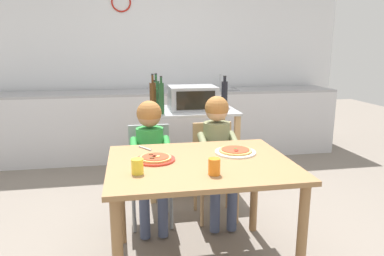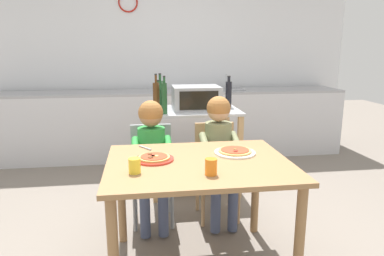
{
  "view_description": "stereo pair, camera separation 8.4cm",
  "coord_description": "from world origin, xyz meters",
  "px_view_note": "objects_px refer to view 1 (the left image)",
  "views": [
    {
      "loc": [
        -0.43,
        -2.11,
        1.47
      ],
      "look_at": [
        0.0,
        0.3,
        0.9
      ],
      "focal_mm": 33.08,
      "sensor_mm": 36.0,
      "label": 1
    },
    {
      "loc": [
        -0.35,
        -2.12,
        1.47
      ],
      "look_at": [
        0.0,
        0.3,
        0.9
      ],
      "focal_mm": 33.08,
      "sensor_mm": 36.0,
      "label": 2
    }
  ],
  "objects_px": {
    "bottle_dark_olive_oil": "(224,93)",
    "dining_chair_left": "(150,167)",
    "bottle_brown_beer": "(161,98)",
    "dining_table": "(200,177)",
    "dining_chair_right": "(214,163)",
    "pizza_plate_white": "(235,151)",
    "bottle_slim_sauce": "(153,97)",
    "child_in_olive_shirt": "(218,144)",
    "bottle_squat_spirits": "(155,99)",
    "drinking_cup_orange": "(214,167)",
    "drinking_cup_yellow": "(137,166)",
    "toaster_oven": "(192,98)",
    "child_in_green_shirt": "(150,148)",
    "pizza_plate_red_rimmed": "(155,159)",
    "serving_spoon": "(145,148)",
    "bottle_clear_vinegar": "(156,94)",
    "kitchen_island_cart": "(190,137)"
  },
  "relations": [
    {
      "from": "dining_chair_right",
      "to": "drinking_cup_orange",
      "type": "bearing_deg",
      "value": -103.86
    },
    {
      "from": "kitchen_island_cart",
      "to": "dining_chair_left",
      "type": "relative_size",
      "value": 1.11
    },
    {
      "from": "bottle_dark_olive_oil",
      "to": "bottle_brown_beer",
      "type": "xyz_separation_m",
      "value": [
        -0.68,
        -0.29,
        0.01
      ]
    },
    {
      "from": "bottle_slim_sauce",
      "to": "child_in_green_shirt",
      "type": "xyz_separation_m",
      "value": [
        -0.07,
        -0.6,
        -0.32
      ]
    },
    {
      "from": "bottle_squat_spirits",
      "to": "dining_table",
      "type": "bearing_deg",
      "value": -82.01
    },
    {
      "from": "bottle_slim_sauce",
      "to": "dining_table",
      "type": "relative_size",
      "value": 0.32
    },
    {
      "from": "bottle_brown_beer",
      "to": "child_in_olive_shirt",
      "type": "distance_m",
      "value": 0.74
    },
    {
      "from": "bottle_slim_sauce",
      "to": "dining_table",
      "type": "xyz_separation_m",
      "value": [
        0.21,
        -1.21,
        -0.36
      ]
    },
    {
      "from": "dining_table",
      "to": "child_in_olive_shirt",
      "type": "distance_m",
      "value": 0.67
    },
    {
      "from": "drinking_cup_yellow",
      "to": "drinking_cup_orange",
      "type": "bearing_deg",
      "value": -11.98
    },
    {
      "from": "bottle_squat_spirits",
      "to": "drinking_cup_orange",
      "type": "bearing_deg",
      "value": -82.18
    },
    {
      "from": "bottle_squat_spirits",
      "to": "child_in_green_shirt",
      "type": "xyz_separation_m",
      "value": [
        -0.1,
        -0.71,
        -0.29
      ]
    },
    {
      "from": "bottle_dark_olive_oil",
      "to": "drinking_cup_orange",
      "type": "xyz_separation_m",
      "value": [
        -0.51,
        -1.68,
        -0.19
      ]
    },
    {
      "from": "bottle_dark_olive_oil",
      "to": "dining_chair_left",
      "type": "relative_size",
      "value": 0.4
    },
    {
      "from": "bottle_clear_vinegar",
      "to": "dining_table",
      "type": "relative_size",
      "value": 0.3
    },
    {
      "from": "bottle_slim_sauce",
      "to": "bottle_squat_spirits",
      "type": "xyz_separation_m",
      "value": [
        0.03,
        0.11,
        -0.03
      ]
    },
    {
      "from": "toaster_oven",
      "to": "kitchen_island_cart",
      "type": "bearing_deg",
      "value": 173.59
    },
    {
      "from": "child_in_green_shirt",
      "to": "pizza_plate_white",
      "type": "relative_size",
      "value": 3.66
    },
    {
      "from": "bottle_clear_vinegar",
      "to": "child_in_olive_shirt",
      "type": "height_order",
      "value": "bottle_clear_vinegar"
    },
    {
      "from": "toaster_oven",
      "to": "child_in_olive_shirt",
      "type": "xyz_separation_m",
      "value": [
        0.08,
        -0.73,
        -0.28
      ]
    },
    {
      "from": "pizza_plate_red_rimmed",
      "to": "child_in_olive_shirt",
      "type": "bearing_deg",
      "value": 44.84
    },
    {
      "from": "bottle_clear_vinegar",
      "to": "serving_spoon",
      "type": "xyz_separation_m",
      "value": [
        -0.18,
        -1.17,
        -0.24
      ]
    },
    {
      "from": "bottle_squat_spirits",
      "to": "drinking_cup_orange",
      "type": "relative_size",
      "value": 3.14
    },
    {
      "from": "dining_table",
      "to": "kitchen_island_cart",
      "type": "bearing_deg",
      "value": 82.88
    },
    {
      "from": "toaster_oven",
      "to": "bottle_dark_olive_oil",
      "type": "distance_m",
      "value": 0.37
    },
    {
      "from": "dining_table",
      "to": "pizza_plate_white",
      "type": "bearing_deg",
      "value": 25.95
    },
    {
      "from": "pizza_plate_red_rimmed",
      "to": "pizza_plate_white",
      "type": "relative_size",
      "value": 0.9
    },
    {
      "from": "pizza_plate_red_rimmed",
      "to": "drinking_cup_yellow",
      "type": "xyz_separation_m",
      "value": [
        -0.12,
        -0.22,
        0.03
      ]
    },
    {
      "from": "toaster_oven",
      "to": "bottle_dark_olive_oil",
      "type": "bearing_deg",
      "value": 14.36
    },
    {
      "from": "dining_chair_right",
      "to": "bottle_slim_sauce",
      "type": "bearing_deg",
      "value": 135.51
    },
    {
      "from": "dining_chair_right",
      "to": "pizza_plate_white",
      "type": "xyz_separation_m",
      "value": [
        -0.0,
        -0.6,
        0.28
      ]
    },
    {
      "from": "bottle_squat_spirits",
      "to": "serving_spoon",
      "type": "distance_m",
      "value": 1.01
    },
    {
      "from": "bottle_dark_olive_oil",
      "to": "child_in_green_shirt",
      "type": "height_order",
      "value": "bottle_dark_olive_oil"
    },
    {
      "from": "bottle_brown_beer",
      "to": "pizza_plate_white",
      "type": "xyz_separation_m",
      "value": [
        0.41,
        -1.01,
        -0.24
      ]
    },
    {
      "from": "dining_chair_left",
      "to": "child_in_olive_shirt",
      "type": "relative_size",
      "value": 0.77
    },
    {
      "from": "bottle_brown_beer",
      "to": "dining_table",
      "type": "bearing_deg",
      "value": -83.09
    },
    {
      "from": "bottle_slim_sauce",
      "to": "child_in_olive_shirt",
      "type": "xyz_separation_m",
      "value": [
        0.49,
        -0.59,
        -0.32
      ]
    },
    {
      "from": "bottle_clear_vinegar",
      "to": "dining_chair_right",
      "type": "distance_m",
      "value": 1.03
    },
    {
      "from": "bottle_squat_spirits",
      "to": "dining_chair_left",
      "type": "bearing_deg",
      "value": -99.15
    },
    {
      "from": "pizza_plate_white",
      "to": "dining_chair_left",
      "type": "bearing_deg",
      "value": 132.76
    },
    {
      "from": "bottle_clear_vinegar",
      "to": "kitchen_island_cart",
      "type": "bearing_deg",
      "value": -27.88
    },
    {
      "from": "dining_chair_right",
      "to": "pizza_plate_red_rimmed",
      "type": "distance_m",
      "value": 0.91
    },
    {
      "from": "dining_table",
      "to": "bottle_clear_vinegar",
      "type": "bearing_deg",
      "value": 95.93
    },
    {
      "from": "bottle_squat_spirits",
      "to": "dining_chair_left",
      "type": "relative_size",
      "value": 0.37
    },
    {
      "from": "toaster_oven",
      "to": "child_in_green_shirt",
      "type": "relative_size",
      "value": 0.45
    },
    {
      "from": "child_in_olive_shirt",
      "to": "drinking_cup_orange",
      "type": "height_order",
      "value": "child_in_olive_shirt"
    },
    {
      "from": "pizza_plate_red_rimmed",
      "to": "child_in_green_shirt",
      "type": "bearing_deg",
      "value": 89.98
    },
    {
      "from": "toaster_oven",
      "to": "bottle_squat_spirits",
      "type": "height_order",
      "value": "bottle_squat_spirits"
    },
    {
      "from": "dining_chair_left",
      "to": "child_in_green_shirt",
      "type": "height_order",
      "value": "child_in_green_shirt"
    },
    {
      "from": "dining_table",
      "to": "pizza_plate_white",
      "type": "relative_size",
      "value": 4.15
    }
  ]
}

